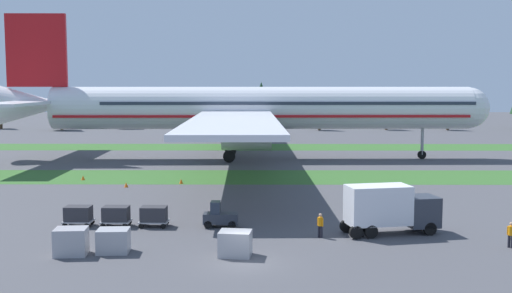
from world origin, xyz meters
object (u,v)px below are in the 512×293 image
(airliner, at_px, (243,108))
(taxiway_marker_1, at_px, (126,185))
(cargo_dolly_lead, at_px, (154,215))
(taxiway_marker_2, at_px, (181,181))
(catering_truck, at_px, (390,207))
(uld_container_0, at_px, (113,241))
(cargo_dolly_third, at_px, (78,214))
(uld_container_2, at_px, (235,244))
(ground_crew_marshaller, at_px, (320,224))
(taxiway_marker_0, at_px, (83,178))
(baggage_tug, at_px, (220,216))
(cargo_dolly_second, at_px, (116,215))
(ground_crew_loader, at_px, (511,234))
(uld_container_1, at_px, (71,242))

(airliner, bearing_deg, taxiway_marker_1, -26.86)
(cargo_dolly_lead, relative_size, taxiway_marker_2, 4.29)
(catering_truck, xyz_separation_m, uld_container_0, (-18.87, -5.16, -1.18))
(cargo_dolly_third, relative_size, uld_container_2, 1.11)
(ground_crew_marshaller, bearing_deg, cargo_dolly_lead, 33.93)
(airliner, distance_m, taxiway_marker_0, 27.30)
(baggage_tug, bearing_deg, airliner, -179.88)
(airliner, distance_m, baggage_tug, 43.05)
(cargo_dolly_lead, xyz_separation_m, uld_container_2, (6.53, -8.05, -0.12))
(uld_container_0, bearing_deg, uld_container_2, -5.39)
(cargo_dolly_third, bearing_deg, cargo_dolly_second, 90.00)
(ground_crew_loader, bearing_deg, airliner, 157.83)
(cargo_dolly_third, distance_m, uld_container_1, 8.23)
(airliner, height_order, baggage_tug, airliner)
(taxiway_marker_0, bearing_deg, uld_container_1, -75.39)
(airliner, height_order, uld_container_2, airliner)
(airliner, height_order, uld_container_0, airliner)
(airliner, distance_m, ground_crew_marshaller, 46.68)
(baggage_tug, bearing_deg, taxiway_marker_2, -163.84)
(ground_crew_loader, distance_m, uld_container_0, 26.16)
(ground_crew_marshaller, distance_m, taxiway_marker_1, 28.17)
(ground_crew_loader, height_order, uld_container_2, ground_crew_loader)
(cargo_dolly_lead, relative_size, uld_container_0, 1.11)
(airliner, height_order, cargo_dolly_third, airliner)
(airliner, height_order, cargo_dolly_second, airliner)
(airliner, relative_size, uld_container_2, 42.94)
(baggage_tug, xyz_separation_m, taxiway_marker_1, (-11.04, 18.13, -0.56))
(cargo_dolly_third, distance_m, taxiway_marker_1, 17.95)
(cargo_dolly_second, xyz_separation_m, uld_container_1, (-1.02, -7.96, -0.05))
(uld_container_0, xyz_separation_m, uld_container_1, (-2.55, -0.61, 0.10))
(ground_crew_loader, distance_m, uld_container_1, 28.74)
(uld_container_2, bearing_deg, uld_container_0, 174.61)
(airliner, bearing_deg, baggage_tug, -2.13)
(ground_crew_marshaller, bearing_deg, taxiway_marker_0, 1.77)
(uld_container_1, relative_size, taxiway_marker_2, 3.85)
(uld_container_0, xyz_separation_m, taxiway_marker_0, (-10.57, 30.17, -0.50))
(cargo_dolly_third, distance_m, taxiway_marker_0, 23.59)
(ground_crew_loader, height_order, taxiway_marker_1, ground_crew_loader)
(airliner, bearing_deg, uld_container_2, -0.28)
(uld_container_2, bearing_deg, taxiway_marker_1, 115.68)
(cargo_dolly_second, bearing_deg, uld_container_0, 12.78)
(uld_container_1, bearing_deg, taxiway_marker_0, 104.61)
(cargo_dolly_third, distance_m, ground_crew_marshaller, 18.48)
(ground_crew_marshaller, height_order, taxiway_marker_0, ground_crew_marshaller)
(airliner, xyz_separation_m, cargo_dolly_second, (-8.60, -42.39, -6.47))
(ground_crew_loader, xyz_separation_m, taxiway_marker_1, (-30.78, 24.00, -0.69))
(taxiway_marker_2, bearing_deg, airliner, 74.22)
(cargo_dolly_second, relative_size, taxiway_marker_1, 4.34)
(ground_crew_loader, relative_size, uld_container_2, 0.87)
(catering_truck, bearing_deg, uld_container_0, -86.50)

